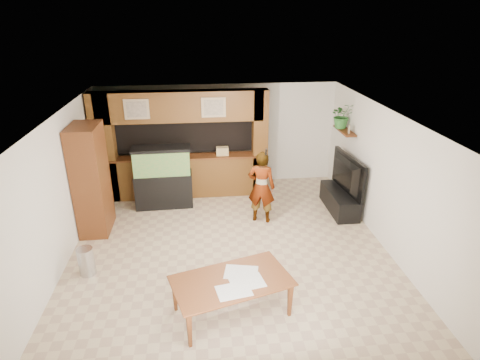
{
  "coord_description": "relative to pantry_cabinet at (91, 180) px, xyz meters",
  "views": [
    {
      "loc": [
        -0.5,
        -6.69,
        4.29
      ],
      "look_at": [
        0.27,
        0.6,
        1.15
      ],
      "focal_mm": 30.0,
      "sensor_mm": 36.0,
      "label": 1
    }
  ],
  "objects": [
    {
      "name": "photo_frame",
      "position": [
        5.55,
        0.72,
        0.69
      ],
      "size": [
        0.06,
        0.14,
        0.18
      ],
      "primitive_type": "cube",
      "rotation": [
        0.0,
        0.0,
        -0.24
      ],
      "color": "tan",
      "rests_on": "wall_shelf"
    },
    {
      "name": "wall_shelf",
      "position": [
        5.55,
        0.96,
        0.57
      ],
      "size": [
        0.25,
        0.9,
        0.04
      ],
      "primitive_type": "cube",
      "color": "brown",
      "rests_on": "wall_right"
    },
    {
      "name": "wall_left",
      "position": [
        -0.3,
        -0.99,
        0.17
      ],
      "size": [
        0.0,
        6.5,
        6.5
      ],
      "primitive_type": "plane",
      "rotation": [
        1.57,
        0.0,
        1.57
      ],
      "color": "silver",
      "rests_on": "floor"
    },
    {
      "name": "pantry_cabinet",
      "position": [
        0.0,
        0.0,
        0.0
      ],
      "size": [
        0.56,
        0.92,
        2.25
      ],
      "primitive_type": "cube",
      "color": "brown",
      "rests_on": "floor"
    },
    {
      "name": "partition",
      "position": [
        1.75,
        1.65,
        0.19
      ],
      "size": [
        4.2,
        0.99,
        2.6
      ],
      "color": "brown",
      "rests_on": "floor"
    },
    {
      "name": "microphone",
      "position": [
        3.52,
        -0.15,
        0.52
      ],
      "size": [
        0.04,
        0.1,
        0.16
      ],
      "primitive_type": "cylinder",
      "rotation": [
        0.44,
        0.0,
        0.0
      ],
      "color": "black",
      "rests_on": "person"
    },
    {
      "name": "wall_right",
      "position": [
        5.7,
        -0.99,
        0.17
      ],
      "size": [
        0.0,
        6.5,
        6.5
      ],
      "primitive_type": "plane",
      "rotation": [
        1.57,
        0.0,
        -1.57
      ],
      "color": "silver",
      "rests_on": "floor"
    },
    {
      "name": "potted_plant",
      "position": [
        5.52,
        1.14,
        0.89
      ],
      "size": [
        0.55,
        0.49,
        0.59
      ],
      "primitive_type": "imported",
      "rotation": [
        0.0,
        0.0,
        0.04
      ],
      "color": "#2E702C",
      "rests_on": "wall_shelf"
    },
    {
      "name": "counter_box",
      "position": [
        2.74,
        1.46,
        0.01
      ],
      "size": [
        0.3,
        0.2,
        0.2
      ],
      "primitive_type": "cube",
      "rotation": [
        0.0,
        0.0,
        -0.02
      ],
      "color": "tan",
      "rests_on": "partition"
    },
    {
      "name": "dining_table",
      "position": [
        2.6,
        -2.87,
        -0.82
      ],
      "size": [
        1.93,
        1.42,
        0.61
      ],
      "primitive_type": "imported",
      "rotation": [
        0.0,
        0.0,
        0.29
      ],
      "color": "brown",
      "rests_on": "floor"
    },
    {
      "name": "ceiling",
      "position": [
        2.7,
        -0.99,
        1.47
      ],
      "size": [
        6.5,
        6.5,
        0.0
      ],
      "primitive_type": "plane",
      "color": "white",
      "rests_on": "wall_back"
    },
    {
      "name": "television",
      "position": [
        5.35,
        0.31,
        -0.24
      ],
      "size": [
        0.33,
        1.48,
        0.84
      ],
      "primitive_type": "imported",
      "rotation": [
        0.0,
        0.0,
        1.67
      ],
      "color": "black",
      "rests_on": "tv_stand"
    },
    {
      "name": "floor",
      "position": [
        2.7,
        -0.99,
        -1.13
      ],
      "size": [
        6.5,
        6.5,
        0.0
      ],
      "primitive_type": "plane",
      "color": "tan",
      "rests_on": "ground"
    },
    {
      "name": "tv_stand",
      "position": [
        5.35,
        0.31,
        -0.89
      ],
      "size": [
        0.51,
        1.39,
        0.46
      ],
      "primitive_type": "cube",
      "color": "black",
      "rests_on": "floor"
    },
    {
      "name": "newspaper_a",
      "position": [
        2.81,
        -2.92,
        -0.51
      ],
      "size": [
        0.55,
        0.45,
        0.01
      ],
      "primitive_type": "cube",
      "rotation": [
        0.0,
        0.0,
        0.21
      ],
      "color": "silver",
      "rests_on": "dining_table"
    },
    {
      "name": "trash_can",
      "position": [
        0.16,
        -1.59,
        -0.87
      ],
      "size": [
        0.28,
        0.28,
        0.51
      ],
      "primitive_type": "cylinder",
      "color": "#B2B2B7",
      "rests_on": "floor"
    },
    {
      "name": "aquarium",
      "position": [
        1.33,
        0.96,
        -0.42
      ],
      "size": [
        1.31,
        0.49,
        1.45
      ],
      "rotation": [
        0.0,
        0.0,
        0.03
      ],
      "color": "black",
      "rests_on": "floor"
    },
    {
      "name": "newspaper_b",
      "position": [
        2.6,
        -3.09,
        -0.51
      ],
      "size": [
        0.54,
        0.44,
        0.01
      ],
      "primitive_type": "cube",
      "rotation": [
        0.0,
        0.0,
        0.19
      ],
      "color": "silver",
      "rests_on": "dining_table"
    },
    {
      "name": "wall_clock",
      "position": [
        -0.27,
        0.01,
        0.77
      ],
      "size": [
        0.05,
        0.25,
        0.25
      ],
      "color": "black",
      "rests_on": "wall_left"
    },
    {
      "name": "wall_back",
      "position": [
        2.7,
        2.26,
        0.17
      ],
      "size": [
        6.0,
        0.0,
        6.0
      ],
      "primitive_type": "plane",
      "rotation": [
        1.57,
        0.0,
        0.0
      ],
      "color": "silver",
      "rests_on": "floor"
    },
    {
      "name": "newspaper_c",
      "position": [
        2.75,
        -2.67,
        -0.51
      ],
      "size": [
        0.56,
        0.46,
        0.01
      ],
      "primitive_type": "cube",
      "rotation": [
        0.0,
        0.0,
        -0.21
      ],
      "color": "silver",
      "rests_on": "dining_table"
    },
    {
      "name": "person",
      "position": [
        3.47,
        0.01,
        -0.33
      ],
      "size": [
        0.67,
        0.55,
        1.6
      ],
      "primitive_type": "imported",
      "rotation": [
        0.0,
        0.0,
        2.81
      ],
      "color": "tan",
      "rests_on": "floor"
    }
  ]
}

